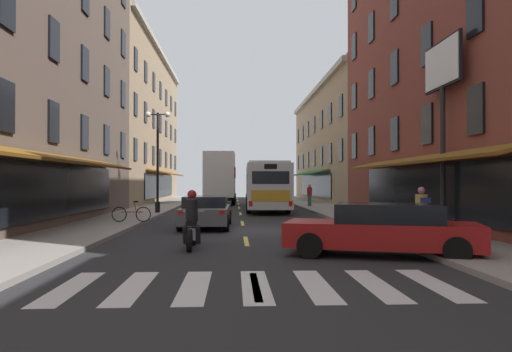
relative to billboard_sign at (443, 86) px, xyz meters
The scene contains 16 objects.
ground_plane 9.10m from the billboard_sign, 163.46° to the left, with size 34.80×80.00×0.10m, color #28282B.
lane_centre_dashes 9.01m from the billboard_sign, 165.34° to the left, with size 0.14×73.90×0.01m.
crosswalk_near 11.85m from the billboard_sign, 131.72° to the right, with size 7.10×2.80×0.01m.
sidewalk_left 14.12m from the billboard_sign, behind, with size 3.00×80.00×0.14m, color gray.
sidewalk_right 5.76m from the billboard_sign, 118.78° to the left, with size 3.00×80.00×0.14m, color gray.
billboard_sign is the anchor object (origin of this frame).
transit_bus 16.52m from the billboard_sign, 109.21° to the left, with size 2.83×11.76×3.10m.
box_truck 24.84m from the billboard_sign, 110.29° to the left, with size 2.60×7.59×4.26m.
sedan_near 10.23m from the billboard_sign, 160.25° to the left, with size 2.06×4.44×1.30m.
sedan_mid 7.51m from the billboard_sign, 128.32° to the right, with size 5.07×3.07×1.33m.
sedan_far 35.95m from the billboard_sign, 104.10° to the left, with size 2.01×4.66×1.46m.
motorcycle_rider 10.23m from the billboard_sign, 160.70° to the right, with size 0.62×2.07×1.66m.
bicycle_near 13.60m from the billboard_sign, 159.56° to the left, with size 1.71×0.48×0.91m.
pedestrian_near 5.21m from the billboard_sign, 126.40° to the right, with size 0.36×0.52×1.59m.
pedestrian_mid 18.54m from the billboard_sign, 96.03° to the left, with size 0.36×0.36×1.60m.
street_lamp_twin 16.16m from the billboard_sign, 137.46° to the left, with size 1.42×0.32×5.79m.
Camera 1 is at (-0.40, -18.57, 1.88)m, focal length 33.17 mm.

